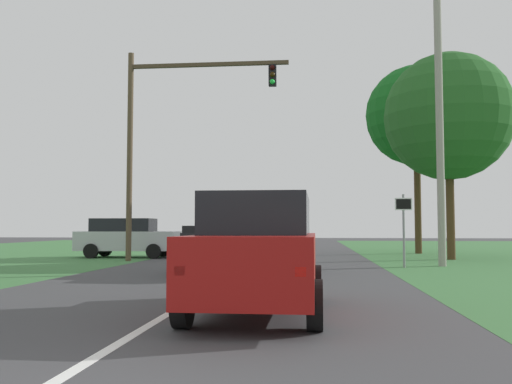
# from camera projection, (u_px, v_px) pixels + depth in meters

# --- Properties ---
(ground_plane) EXTENTS (120.00, 120.00, 0.00)m
(ground_plane) POSITION_uv_depth(u_px,v_px,m) (220.00, 283.00, 14.57)
(ground_plane) COLOR #424244
(red_suv_near) EXTENTS (2.13, 4.74, 1.99)m
(red_suv_near) POSITION_uv_depth(u_px,v_px,m) (259.00, 251.00, 9.50)
(red_suv_near) COLOR #9E1411
(red_suv_near) RESTS_ON ground_plane
(pickup_truck_lead) EXTENTS (2.53, 5.14, 1.94)m
(pickup_truck_lead) POSITION_uv_depth(u_px,v_px,m) (234.00, 242.00, 17.72)
(pickup_truck_lead) COLOR black
(pickup_truck_lead) RESTS_ON ground_plane
(traffic_light) EXTENTS (6.97, 0.40, 8.99)m
(traffic_light) POSITION_uv_depth(u_px,v_px,m) (167.00, 125.00, 24.13)
(traffic_light) COLOR brown
(traffic_light) RESTS_ON ground_plane
(keep_moving_sign) EXTENTS (0.60, 0.09, 2.61)m
(keep_moving_sign) POSITION_uv_depth(u_px,v_px,m) (404.00, 221.00, 20.08)
(keep_moving_sign) COLOR gray
(keep_moving_sign) RESTS_ON ground_plane
(oak_tree_right) EXTENTS (5.71, 5.71, 9.26)m
(oak_tree_right) POSITION_uv_depth(u_px,v_px,m) (448.00, 117.00, 25.28)
(oak_tree_right) COLOR #4C351E
(oak_tree_right) RESTS_ON ground_plane
(crossing_suv_far) EXTENTS (4.77, 2.18, 1.85)m
(crossing_suv_far) POSITION_uv_depth(u_px,v_px,m) (127.00, 237.00, 26.73)
(crossing_suv_far) COLOR silver
(crossing_suv_far) RESTS_ON ground_plane
(utility_pole_right) EXTENTS (0.28, 0.28, 10.02)m
(utility_pole_right) POSITION_uv_depth(u_px,v_px,m) (440.00, 131.00, 21.00)
(utility_pole_right) COLOR #9E998E
(utility_pole_right) RESTS_ON ground_plane
(extra_tree_1) EXTENTS (5.51, 5.51, 10.35)m
(extra_tree_1) POSITION_uv_depth(u_px,v_px,m) (416.00, 116.00, 31.05)
(extra_tree_1) COLOR #4C351E
(extra_tree_1) RESTS_ON ground_plane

